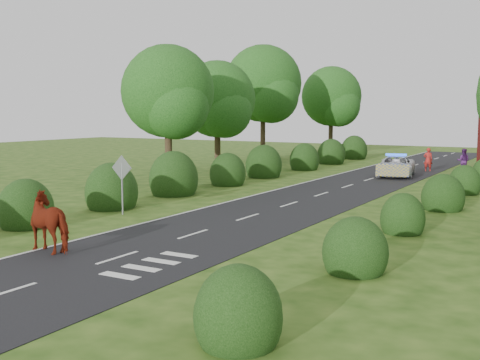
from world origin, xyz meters
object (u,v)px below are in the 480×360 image
Objects in this scene: road_sign at (122,176)px; pedestrian_red at (428,160)px; pedestrian_purple at (463,161)px; police_van at (396,166)px; cow at (53,226)px.

road_sign is 26.35m from pedestrian_red.
police_van is at bearing 46.28° from pedestrian_purple.
police_van is (5.90, 20.95, -0.96)m from road_sign.
cow is (2.59, -6.24, -0.87)m from road_sign.
cow is at bearing -67.43° from road_sign.
cow is at bearing 69.45° from pedestrian_red.
road_sign is at bearing 61.95° from pedestrian_red.
cow is 32.30m from pedestrian_purple.
cow is 1.26× the size of pedestrian_purple.
road_sign is 21.78m from police_van.
road_sign reaches higher than pedestrian_red.
cow reaches higher than police_van.
cow is at bearing 73.44° from pedestrian_purple.
pedestrian_purple is (6.91, 31.55, 0.09)m from cow.
pedestrian_red is 0.99× the size of pedestrian_purple.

